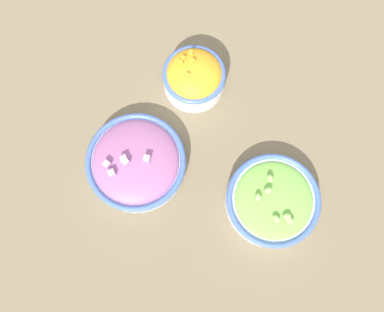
{
  "coord_description": "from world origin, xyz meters",
  "views": [
    {
      "loc": [
        -0.07,
        0.14,
        0.77
      ],
      "look_at": [
        0.0,
        0.0,
        0.03
      ],
      "focal_mm": 35.0,
      "sensor_mm": 36.0,
      "label": 1
    }
  ],
  "objects": [
    {
      "name": "ground_plane",
      "position": [
        0.0,
        0.0,
        0.0
      ],
      "size": [
        3.0,
        3.0,
        0.0
      ],
      "primitive_type": "plane",
      "color": "#75664C"
    },
    {
      "name": "bowl_red_onion",
      "position": [
        0.1,
        0.06,
        0.03
      ],
      "size": [
        0.2,
        0.2,
        0.07
      ],
      "color": "#B2C1CC",
      "rests_on": "ground_plane"
    },
    {
      "name": "bowl_squash",
      "position": [
        0.07,
        -0.15,
        0.04
      ],
      "size": [
        0.13,
        0.13,
        0.09
      ],
      "color": "white",
      "rests_on": "ground_plane"
    },
    {
      "name": "bowl_lettuce",
      "position": [
        -0.18,
        0.01,
        0.02
      ],
      "size": [
        0.19,
        0.19,
        0.06
      ],
      "color": "silver",
      "rests_on": "ground_plane"
    }
  ]
}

